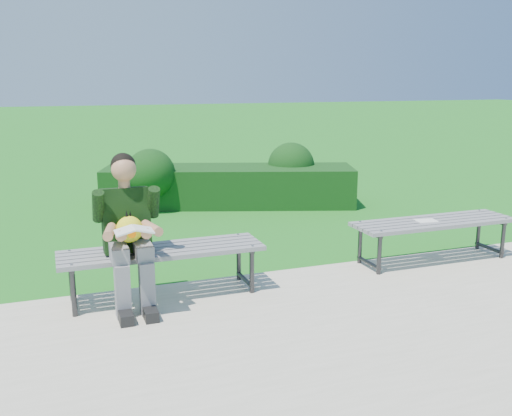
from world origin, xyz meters
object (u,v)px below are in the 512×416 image
Objects in this scene: bench_left at (162,254)px; bench_right at (434,225)px; hedge at (228,181)px; seated_boy at (128,227)px; paper_sheet at (426,221)px.

bench_left and bench_right have the same top height.
hedge is 3.02× the size of seated_boy.
bench_left is at bearing -115.91° from hedge.
seated_boy reaches higher than hedge.
bench_right is 7.45× the size of paper_sheet.
seated_boy is at bearing -177.64° from bench_right.
hedge is at bearing 60.96° from seated_boy.
paper_sheet is (3.13, 0.13, -0.24)m from seated_boy.
hedge is 4.20m from seated_boy.
hedge is 3.97m from bench_left.
hedge is at bearing 64.09° from bench_left.
seated_boy reaches higher than bench_right.
bench_right is 3.25m from seated_boy.
bench_left reaches higher than paper_sheet.
bench_right is at bearing -71.25° from hedge.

